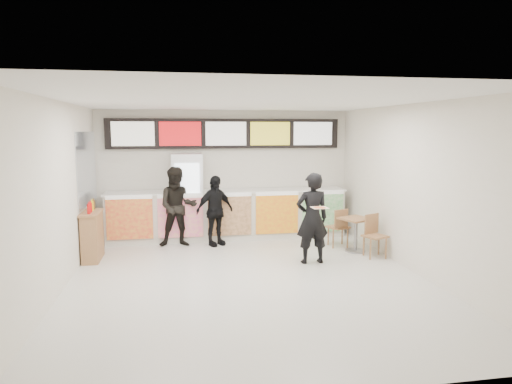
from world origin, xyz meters
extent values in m
plane|color=beige|center=(0.00, 0.00, 0.00)|extent=(7.00, 7.00, 0.00)
plane|color=white|center=(0.00, 0.00, 3.00)|extent=(7.00, 7.00, 0.00)
plane|color=silver|center=(0.00, 3.50, 1.50)|extent=(6.00, 0.00, 6.00)
plane|color=silver|center=(-3.00, 0.00, 1.50)|extent=(0.00, 7.00, 7.00)
plane|color=silver|center=(3.00, 0.00, 1.50)|extent=(0.00, 7.00, 7.00)
cube|color=silver|center=(0.00, 3.10, 0.55)|extent=(5.50, 0.70, 1.10)
cube|color=silver|center=(0.00, 3.10, 1.12)|extent=(5.56, 0.76, 0.04)
cube|color=red|center=(-2.20, 2.72, 0.61)|extent=(0.99, 0.02, 0.90)
cube|color=#F3369B|center=(-1.10, 2.72, 0.61)|extent=(0.99, 0.02, 0.90)
cube|color=brown|center=(0.00, 2.72, 0.61)|extent=(0.99, 0.02, 0.90)
cube|color=yellow|center=(1.10, 2.72, 0.61)|extent=(0.99, 0.02, 0.90)
cube|color=green|center=(2.20, 2.72, 0.61)|extent=(0.99, 0.02, 0.90)
cube|color=black|center=(0.00, 3.42, 2.45)|extent=(5.50, 0.12, 0.70)
cube|color=silver|center=(-2.12, 3.35, 2.45)|extent=(0.95, 0.02, 0.55)
cube|color=red|center=(-1.06, 3.35, 2.45)|extent=(0.95, 0.02, 0.55)
cube|color=silver|center=(0.00, 3.35, 2.45)|extent=(0.95, 0.02, 0.55)
cube|color=gold|center=(1.06, 3.35, 2.45)|extent=(0.95, 0.02, 0.55)
cube|color=white|center=(2.12, 3.35, 2.45)|extent=(0.95, 0.02, 0.55)
cube|color=white|center=(-0.93, 3.12, 1.00)|extent=(0.70, 0.65, 2.00)
cube|color=white|center=(-0.93, 2.78, 1.05)|extent=(0.54, 0.02, 1.50)
cylinder|color=#177E32|center=(-1.14, 2.82, 0.45)|extent=(0.07, 0.07, 0.22)
cylinder|color=orange|center=(-1.00, 2.82, 0.45)|extent=(0.07, 0.07, 0.22)
cylinder|color=red|center=(-0.86, 2.82, 0.45)|extent=(0.07, 0.07, 0.22)
cylinder|color=blue|center=(-0.72, 2.82, 0.45)|extent=(0.07, 0.07, 0.22)
cylinder|color=orange|center=(-1.14, 2.82, 0.83)|extent=(0.07, 0.07, 0.22)
cylinder|color=red|center=(-1.00, 2.82, 0.83)|extent=(0.07, 0.07, 0.22)
cylinder|color=blue|center=(-0.86, 2.82, 0.83)|extent=(0.07, 0.07, 0.22)
cylinder|color=#177E32|center=(-0.72, 2.82, 0.83)|extent=(0.07, 0.07, 0.22)
cylinder|color=red|center=(-1.14, 2.82, 1.21)|extent=(0.07, 0.07, 0.22)
cylinder|color=blue|center=(-1.00, 2.82, 1.21)|extent=(0.07, 0.07, 0.22)
cylinder|color=#177E32|center=(-0.86, 2.82, 1.21)|extent=(0.07, 0.07, 0.22)
cylinder|color=orange|center=(-0.72, 2.82, 1.21)|extent=(0.07, 0.07, 0.22)
cylinder|color=blue|center=(-1.14, 2.82, 1.59)|extent=(0.07, 0.07, 0.22)
cylinder|color=#177E32|center=(-1.00, 2.82, 1.59)|extent=(0.07, 0.07, 0.22)
cylinder|color=orange|center=(-0.86, 2.82, 1.59)|extent=(0.07, 0.07, 0.22)
cylinder|color=red|center=(-0.72, 2.82, 1.59)|extent=(0.07, 0.07, 0.22)
cube|color=#B2B7BF|center=(-2.99, 2.45, 1.75)|extent=(0.01, 2.00, 1.50)
imported|color=black|center=(1.35, 0.81, 0.87)|extent=(0.66, 0.45, 1.74)
imported|color=black|center=(-1.16, 2.55, 0.87)|extent=(0.86, 0.68, 1.74)
imported|color=black|center=(-0.36, 2.49, 0.78)|extent=(0.98, 0.75, 1.55)
cube|color=beige|center=(1.35, 0.36, 1.15)|extent=(0.28, 0.28, 0.01)
cone|color=#CC7233|center=(1.35, 0.36, 1.16)|extent=(0.36, 0.36, 0.02)
cube|color=#A26E4A|center=(2.50, 1.44, 0.70)|extent=(0.76, 0.76, 0.04)
cylinder|color=gray|center=(2.50, 1.44, 0.34)|extent=(0.08, 0.08, 0.69)
cylinder|color=gray|center=(2.50, 1.44, 0.01)|extent=(0.42, 0.42, 0.03)
cube|color=#A26E4A|center=(2.71, 0.96, 0.43)|extent=(0.53, 0.53, 0.04)
cube|color=#A26E4A|center=(2.71, 1.14, 0.65)|extent=(0.36, 0.18, 0.40)
cube|color=#A26E4A|center=(2.29, 1.92, 0.43)|extent=(0.53, 0.53, 0.04)
cube|color=#A26E4A|center=(2.29, 1.74, 0.65)|extent=(0.36, 0.18, 0.40)
cube|color=#A26E4A|center=(-2.82, 1.75, 0.46)|extent=(0.31, 0.82, 0.92)
cube|color=#A26E4A|center=(-2.82, 1.75, 0.94)|extent=(0.35, 0.86, 0.04)
cylinder|color=red|center=(-2.82, 1.53, 1.05)|extent=(0.06, 0.06, 0.18)
cylinder|color=red|center=(-2.82, 1.70, 1.05)|extent=(0.06, 0.06, 0.18)
cylinder|color=yellow|center=(-2.82, 1.87, 1.05)|extent=(0.06, 0.06, 0.18)
cylinder|color=brown|center=(-2.82, 2.04, 1.05)|extent=(0.06, 0.06, 0.18)
camera|label=1|loc=(-1.17, -7.39, 2.53)|focal=32.00mm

